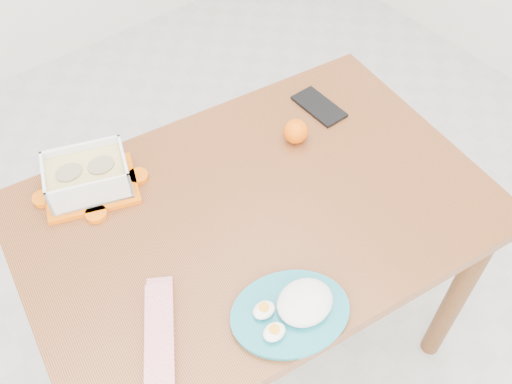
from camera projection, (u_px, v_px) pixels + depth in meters
ground at (261, 296)px, 2.07m from camera, size 3.50×3.50×0.00m
dining_table at (256, 233)px, 1.46m from camera, size 1.21×0.89×0.75m
food_container at (88, 177)px, 1.38m from camera, size 0.27×0.23×0.09m
orange_fruit at (296, 131)px, 1.50m from camera, size 0.07×0.07×0.07m
rice_plate at (295, 308)px, 1.18m from camera, size 0.32×0.32×0.07m
candy_bar at (160, 337)px, 1.15m from camera, size 0.17×0.23×0.02m
smartphone at (319, 107)px, 1.61m from camera, size 0.08×0.16×0.01m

